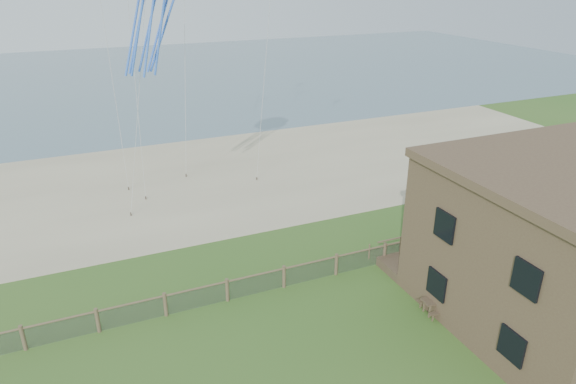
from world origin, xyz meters
The scene contains 7 objects.
ground centered at (0.00, 0.00, 0.00)m, with size 160.00×160.00×0.00m, color #386221.
sand_beach centered at (0.00, 22.00, 0.00)m, with size 72.00×20.00×0.02m, color tan.
ocean centered at (0.00, 66.00, 0.00)m, with size 160.00×68.00×0.02m, color slate.
chainlink_fence centered at (0.00, 6.00, 0.55)m, with size 36.20×0.20×1.25m, color brown, non-canonical shape.
motel_deck centered at (13.00, 5.00, 0.25)m, with size 15.00×2.00×0.50m, color brown.
picnic_table centered at (5.98, 1.21, 0.37)m, with size 1.75×1.33×0.74m, color brown, non-canonical shape.
octopus_kite centered at (-4.12, 14.59, 13.11)m, with size 3.42×2.41×7.04m, color #FB2729, non-canonical shape.
Camera 1 is at (-8.50, -14.45, 15.00)m, focal length 32.00 mm.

